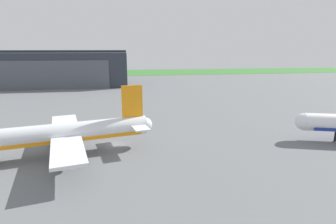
# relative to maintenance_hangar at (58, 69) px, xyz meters

# --- Properties ---
(ground_plane) EXTENTS (440.00, 440.00, 0.00)m
(ground_plane) POSITION_rel_maintenance_hangar_xyz_m (33.82, -105.74, -9.17)
(ground_plane) COLOR slate
(grass_field_strip) EXTENTS (440.00, 56.00, 0.08)m
(grass_field_strip) POSITION_rel_maintenance_hangar_xyz_m (33.82, 73.05, -9.13)
(grass_field_strip) COLOR #397632
(grass_field_strip) RESTS_ON ground_plane
(maintenance_hangar) EXTENTS (76.53, 37.08, 19.26)m
(maintenance_hangar) POSITION_rel_maintenance_hangar_xyz_m (0.00, 0.00, 0.00)
(maintenance_hangar) COLOR #2D333D
(maintenance_hangar) RESTS_ON ground_plane
(airliner_near_left) EXTENTS (35.76, 32.07, 13.08)m
(airliner_near_left) POSITION_rel_maintenance_hangar_xyz_m (23.93, -110.04, -4.80)
(airliner_near_left) COLOR silver
(airliner_near_left) RESTS_ON ground_plane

